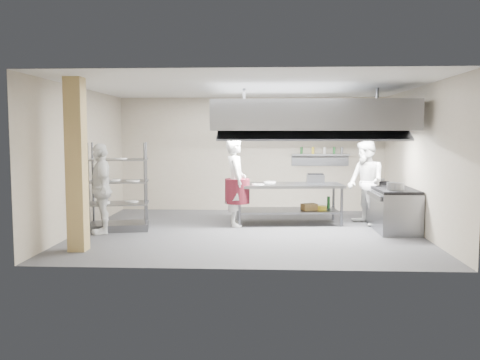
{
  "coord_description": "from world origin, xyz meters",
  "views": [
    {
      "loc": [
        0.36,
        -10.49,
        2.03
      ],
      "look_at": [
        -0.18,
        0.2,
        1.06
      ],
      "focal_mm": 38.0,
      "sensor_mm": 36.0,
      "label": 1
    }
  ],
  "objects_px": {
    "cooking_range": "(391,209)",
    "griddle": "(315,179)",
    "chef_head": "(235,182)",
    "pass_rack": "(118,186)",
    "stockpot": "(393,186)",
    "chef_plating": "(101,188)",
    "chef_line": "(366,183)",
    "island": "(288,204)"
  },
  "relations": [
    {
      "from": "chef_head",
      "to": "griddle",
      "type": "height_order",
      "value": "chef_head"
    },
    {
      "from": "chef_line",
      "to": "griddle",
      "type": "height_order",
      "value": "chef_line"
    },
    {
      "from": "pass_rack",
      "to": "stockpot",
      "type": "bearing_deg",
      "value": -12.57
    },
    {
      "from": "island",
      "to": "cooking_range",
      "type": "relative_size",
      "value": 1.2
    },
    {
      "from": "griddle",
      "to": "chef_plating",
      "type": "bearing_deg",
      "value": -159.54
    },
    {
      "from": "island",
      "to": "cooking_range",
      "type": "xyz_separation_m",
      "value": [
        2.19,
        -0.5,
        -0.04
      ]
    },
    {
      "from": "island",
      "to": "chef_plating",
      "type": "bearing_deg",
      "value": -165.69
    },
    {
      "from": "chef_plating",
      "to": "chef_head",
      "type": "bearing_deg",
      "value": 87.37
    },
    {
      "from": "island",
      "to": "stockpot",
      "type": "xyz_separation_m",
      "value": [
        2.05,
        -1.16,
        0.53
      ]
    },
    {
      "from": "pass_rack",
      "to": "griddle",
      "type": "distance_m",
      "value": 4.42
    },
    {
      "from": "stockpot",
      "to": "pass_rack",
      "type": "bearing_deg",
      "value": 177.92
    },
    {
      "from": "cooking_range",
      "to": "chef_line",
      "type": "distance_m",
      "value": 0.82
    },
    {
      "from": "island",
      "to": "pass_rack",
      "type": "relative_size",
      "value": 1.3
    },
    {
      "from": "pass_rack",
      "to": "chef_line",
      "type": "bearing_deg",
      "value": -1.45
    },
    {
      "from": "chef_head",
      "to": "stockpot",
      "type": "distance_m",
      "value": 3.34
    },
    {
      "from": "chef_head",
      "to": "griddle",
      "type": "xyz_separation_m",
      "value": [
        1.82,
        0.56,
        0.03
      ]
    },
    {
      "from": "chef_head",
      "to": "chef_plating",
      "type": "height_order",
      "value": "chef_head"
    },
    {
      "from": "chef_head",
      "to": "chef_line",
      "type": "distance_m",
      "value": 2.91
    },
    {
      "from": "cooking_range",
      "to": "chef_plating",
      "type": "bearing_deg",
      "value": -172.25
    },
    {
      "from": "cooking_range",
      "to": "stockpot",
      "type": "bearing_deg",
      "value": -102.36
    },
    {
      "from": "island",
      "to": "pass_rack",
      "type": "xyz_separation_m",
      "value": [
        -3.63,
        -0.95,
        0.47
      ]
    },
    {
      "from": "griddle",
      "to": "stockpot",
      "type": "xyz_separation_m",
      "value": [
        1.42,
        -1.38,
        -0.02
      ]
    },
    {
      "from": "pass_rack",
      "to": "chef_plating",
      "type": "xyz_separation_m",
      "value": [
        -0.25,
        -0.38,
        -0.0
      ]
    },
    {
      "from": "cooking_range",
      "to": "griddle",
      "type": "distance_m",
      "value": 1.82
    },
    {
      "from": "island",
      "to": "pass_rack",
      "type": "height_order",
      "value": "pass_rack"
    },
    {
      "from": "chef_line",
      "to": "stockpot",
      "type": "xyz_separation_m",
      "value": [
        0.34,
        -1.06,
        0.03
      ]
    },
    {
      "from": "chef_line",
      "to": "chef_plating",
      "type": "relative_size",
      "value": 1.03
    },
    {
      "from": "island",
      "to": "chef_head",
      "type": "distance_m",
      "value": 1.34
    },
    {
      "from": "pass_rack",
      "to": "griddle",
      "type": "bearing_deg",
      "value": 4.92
    },
    {
      "from": "pass_rack",
      "to": "griddle",
      "type": "height_order",
      "value": "pass_rack"
    },
    {
      "from": "cooking_range",
      "to": "griddle",
      "type": "relative_size",
      "value": 5.02
    },
    {
      "from": "pass_rack",
      "to": "stockpot",
      "type": "relative_size",
      "value": 7.79
    },
    {
      "from": "island",
      "to": "chef_line",
      "type": "bearing_deg",
      "value": -7.82
    },
    {
      "from": "chef_line",
      "to": "chef_plating",
      "type": "distance_m",
      "value": 5.73
    },
    {
      "from": "pass_rack",
      "to": "chef_head",
      "type": "relative_size",
      "value": 0.95
    },
    {
      "from": "pass_rack",
      "to": "chef_plating",
      "type": "bearing_deg",
      "value": -134.08
    },
    {
      "from": "chef_line",
      "to": "griddle",
      "type": "xyz_separation_m",
      "value": [
        -1.08,
        0.32,
        0.06
      ]
    },
    {
      "from": "griddle",
      "to": "chef_head",
      "type": "bearing_deg",
      "value": -161.25
    },
    {
      "from": "cooking_range",
      "to": "chef_line",
      "type": "height_order",
      "value": "chef_line"
    },
    {
      "from": "cooking_range",
      "to": "chef_head",
      "type": "xyz_separation_m",
      "value": [
        -3.38,
        0.16,
        0.56
      ]
    },
    {
      "from": "pass_rack",
      "to": "griddle",
      "type": "relative_size",
      "value": 4.67
    },
    {
      "from": "stockpot",
      "to": "chef_line",
      "type": "bearing_deg",
      "value": 107.64
    }
  ]
}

